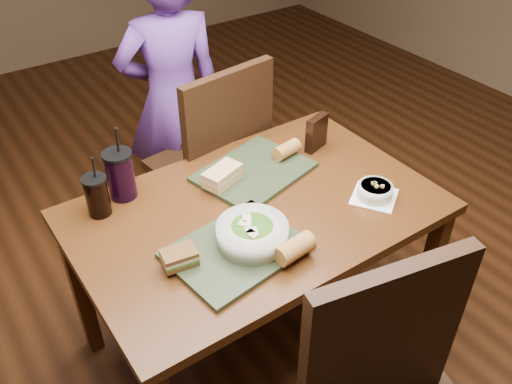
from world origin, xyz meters
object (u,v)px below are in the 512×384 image
chip_bag (317,133)px  soup_bowl (375,191)px  tray_near (236,250)px  cup_cola (97,196)px  salad_bowl (252,232)px  diner (173,99)px  sandwich_far (222,176)px  tray_far (254,172)px  baguette_near (295,248)px  cup_berry (120,175)px  sandwich_near (179,257)px  baguette_far (287,150)px  chair_far (218,159)px  dining_table (256,226)px

chip_bag → soup_bowl: bearing=-111.9°
soup_bowl → tray_near: bearing=175.9°
tray_near → cup_cola: cup_cola is taller
tray_near → salad_bowl: size_ratio=1.77×
diner → sandwich_far: diner is taller
tray_far → baguette_near: size_ratio=3.16×
tray_near → tray_far: size_ratio=1.00×
tray_far → sandwich_far: size_ratio=2.48×
baguette_near → tray_near: bearing=134.5°
tray_far → salad_bowl: 0.42m
tray_near → soup_bowl: size_ratio=1.94×
cup_berry → diner: bearing=50.2°
sandwich_far → cup_cola: cup_cola is taller
cup_cola → sandwich_near: bearing=-75.6°
baguette_far → chip_bag: 0.16m
chair_far → baguette_far: size_ratio=9.26×
chip_bag → chair_far: bearing=108.9°
chair_far → baguette_near: bearing=-104.7°
diner → chip_bag: (0.26, -0.79, 0.10)m
tray_near → sandwich_near: size_ratio=3.56×
dining_table → cup_cola: size_ratio=5.49×
sandwich_near → chip_bag: bearing=20.6°
tray_far → baguette_near: bearing=-109.6°
salad_bowl → cup_cola: size_ratio=1.00×
soup_bowl → chip_bag: 0.39m
tray_near → diner: bearing=72.6°
tray_far → cup_cola: size_ratio=1.77×
baguette_near → diner: bearing=80.0°
salad_bowl → tray_far: bearing=54.8°
dining_table → baguette_far: bearing=33.9°
cup_cola → cup_berry: bearing=23.5°
diner → sandwich_far: size_ratio=8.50×
diner → cup_berry: size_ratio=4.94×
diner → sandwich_near: size_ratio=12.19×
chair_far → tray_far: size_ratio=2.54×
salad_bowl → chip_bag: chip_bag is taller
tray_near → sandwich_far: size_ratio=2.48×
tray_far → sandwich_far: (-0.14, 0.00, 0.04)m
chair_far → soup_bowl: (0.23, -0.76, 0.19)m
sandwich_far → cup_berry: size_ratio=0.58×
baguette_far → cup_cola: cup_cola is taller
dining_table → tray_near: bearing=-140.0°
dining_table → tray_far: (0.11, 0.18, 0.10)m
cup_cola → chip_bag: size_ratio=1.59×
chair_far → diner: diner is taller
diner → cup_berry: bearing=61.9°
tray_near → soup_bowl: soup_bowl is taller
tray_far → sandwich_far: sandwich_far is taller
tray_near → soup_bowl: 0.59m
diner → salad_bowl: size_ratio=6.07×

